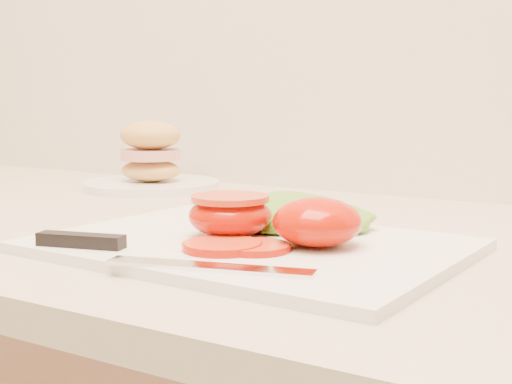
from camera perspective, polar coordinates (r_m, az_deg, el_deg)
The scene contains 9 objects.
cutting_board at distance 0.67m, azimuth -0.45°, elevation -4.32°, with size 0.38×0.28×0.01m, color white.
tomato_half_dome at distance 0.65m, azimuth 4.92°, elevation -2.40°, with size 0.08×0.08×0.04m, color #BE1700.
tomato_half_cut at distance 0.69m, azimuth -2.07°, elevation -1.76°, with size 0.08×0.08×0.04m.
tomato_slice_0 at distance 0.63m, azimuth -2.72°, elevation -4.33°, with size 0.07×0.07×0.01m, color #CB4F21.
tomato_slice_1 at distance 0.63m, azimuth -0.08°, elevation -4.44°, with size 0.06×0.06×0.01m, color #CB4F21.
lettuce_leaf_0 at distance 0.74m, azimuth 2.00°, elevation -1.66°, with size 0.15×0.10×0.03m, color #60A22B.
lettuce_leaf_1 at distance 0.72m, azimuth 5.43°, elevation -2.15°, with size 0.11×0.08×0.02m, color #60A22B.
knife at distance 0.62m, azimuth -10.28°, elevation -4.58°, with size 0.27×0.07×0.01m.
sandwich_plate at distance 1.13m, azimuth -8.42°, elevation 2.15°, with size 0.21×0.21×0.11m.
Camera 1 is at (0.19, 1.02, 1.08)m, focal length 50.00 mm.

